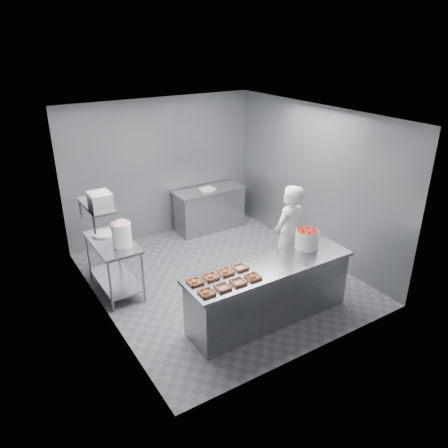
% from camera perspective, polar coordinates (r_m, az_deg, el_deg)
% --- Properties ---
extents(floor, '(4.50, 4.50, 0.00)m').
position_cam_1_polar(floor, '(7.65, -0.43, -7.09)').
color(floor, '#4C4C51').
rests_on(floor, ground).
extents(ceiling, '(4.50, 4.50, 0.00)m').
position_cam_1_polar(ceiling, '(6.65, -0.51, 14.04)').
color(ceiling, white).
rests_on(ceiling, wall_back).
extents(wall_back, '(4.00, 0.04, 2.80)m').
position_cam_1_polar(wall_back, '(8.92, -8.17, 7.15)').
color(wall_back, slate).
rests_on(wall_back, ground).
extents(wall_left, '(0.04, 4.50, 2.80)m').
position_cam_1_polar(wall_left, '(6.30, -16.13, -0.91)').
color(wall_left, slate).
rests_on(wall_left, ground).
extents(wall_right, '(0.04, 4.50, 2.80)m').
position_cam_1_polar(wall_right, '(8.20, 11.55, 5.39)').
color(wall_right, slate).
rests_on(wall_right, ground).
extents(service_counter, '(2.60, 0.70, 0.90)m').
position_cam_1_polar(service_counter, '(6.48, 5.95, -8.84)').
color(service_counter, slate).
rests_on(service_counter, ground).
extents(prep_table, '(0.60, 1.20, 0.90)m').
position_cam_1_polar(prep_table, '(7.25, -14.19, -4.38)').
color(prep_table, slate).
rests_on(prep_table, ground).
extents(back_counter, '(1.50, 0.60, 0.90)m').
position_cam_1_polar(back_counter, '(9.32, -1.90, 1.96)').
color(back_counter, slate).
rests_on(back_counter, ground).
extents(wall_shelf, '(0.35, 0.90, 0.03)m').
position_cam_1_polar(wall_shelf, '(6.82, -16.34, 2.38)').
color(wall_shelf, slate).
rests_on(wall_shelf, wall_left).
extents(tray_0, '(0.19, 0.18, 0.06)m').
position_cam_1_polar(tray_0, '(5.57, -2.30, -8.95)').
color(tray_0, tan).
rests_on(tray_0, service_counter).
extents(tray_1, '(0.19, 0.18, 0.04)m').
position_cam_1_polar(tray_1, '(5.68, -0.16, -8.27)').
color(tray_1, tan).
rests_on(tray_1, service_counter).
extents(tray_2, '(0.19, 0.18, 0.04)m').
position_cam_1_polar(tray_2, '(5.79, 1.87, -7.59)').
color(tray_2, tan).
rests_on(tray_2, service_counter).
extents(tray_3, '(0.19, 0.18, 0.06)m').
position_cam_1_polar(tray_3, '(5.90, 3.80, -6.91)').
color(tray_3, tan).
rests_on(tray_3, service_counter).
extents(tray_4, '(0.19, 0.18, 0.06)m').
position_cam_1_polar(tray_4, '(5.80, -3.84, -7.54)').
color(tray_4, tan).
rests_on(tray_4, service_counter).
extents(tray_5, '(0.19, 0.18, 0.06)m').
position_cam_1_polar(tray_5, '(5.90, -1.78, -6.90)').
color(tray_5, tan).
rests_on(tray_5, service_counter).
extents(tray_6, '(0.19, 0.18, 0.06)m').
position_cam_1_polar(tray_6, '(6.00, 0.21, -6.28)').
color(tray_6, tan).
rests_on(tray_6, service_counter).
extents(tray_7, '(0.19, 0.18, 0.04)m').
position_cam_1_polar(tray_7, '(6.12, 2.13, -5.69)').
color(tray_7, tan).
rests_on(tray_7, service_counter).
extents(worker, '(0.75, 0.60, 1.77)m').
position_cam_1_polar(worker, '(7.13, 8.31, -1.74)').
color(worker, white).
rests_on(worker, ground).
extents(strawberry_tub, '(0.35, 0.35, 0.29)m').
position_cam_1_polar(strawberry_tub, '(6.75, 10.79, -1.85)').
color(strawberry_tub, white).
rests_on(strawberry_tub, service_counter).
extents(glaze_bucket, '(0.31, 0.29, 0.45)m').
position_cam_1_polar(glaze_bucket, '(6.86, -13.23, -1.25)').
color(glaze_bucket, white).
rests_on(glaze_bucket, prep_table).
extents(bucket_lid, '(0.36, 0.36, 0.03)m').
position_cam_1_polar(bucket_lid, '(7.38, -15.58, -1.25)').
color(bucket_lid, white).
rests_on(bucket_lid, prep_table).
extents(rag, '(0.15, 0.13, 0.02)m').
position_cam_1_polar(rag, '(7.41, -14.20, -0.99)').
color(rag, '#CCB28C').
rests_on(rag, prep_table).
extents(appliance, '(0.30, 0.35, 0.26)m').
position_cam_1_polar(appliance, '(6.55, -15.86, 2.90)').
color(appliance, gray).
rests_on(appliance, wall_shelf).
extents(paper_stack, '(0.31, 0.24, 0.04)m').
position_cam_1_polar(paper_stack, '(9.13, -2.30, 4.59)').
color(paper_stack, silver).
rests_on(paper_stack, back_counter).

